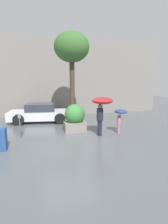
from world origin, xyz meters
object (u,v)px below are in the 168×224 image
object	(u,v)px
planter_box	(75,118)
parked_car_near	(41,113)
person_child	(120,114)
newspaper_box	(0,139)
parking_meter	(20,121)
street_tree	(72,49)
person_adult	(102,105)

from	to	relation	value
planter_box	parked_car_near	size ratio (longest dim) A/B	0.35
planter_box	person_child	xyz separation A→B (m)	(2.22, -1.00, 0.26)
planter_box	newspaper_box	size ratio (longest dim) A/B	1.68
parking_meter	newspaper_box	size ratio (longest dim) A/B	1.33
street_tree	parked_car_near	bearing A→B (deg)	143.12
person_adult	parked_car_near	size ratio (longest dim) A/B	0.45
newspaper_box	parking_meter	bearing A→B (deg)	63.95
parked_car_near	street_tree	world-z (taller)	street_tree
person_adult	parked_car_near	xyz separation A→B (m)	(-2.89, 3.98, -0.98)
planter_box	street_tree	distance (m)	4.08
parked_car_near	newspaper_box	xyz separation A→B (m)	(-1.70, -4.69, -0.13)
planter_box	newspaper_box	xyz separation A→B (m)	(-3.45, -1.83, -0.32)
planter_box	parking_meter	world-z (taller)	planter_box
person_child	parked_car_near	xyz separation A→B (m)	(-3.97, 3.86, -0.45)
parked_car_near	parking_meter	distance (m)	3.52
person_child	parking_meter	world-z (taller)	person_child
parked_car_near	street_tree	bearing A→B (deg)	-119.20
planter_box	person_adult	xyz separation A→B (m)	(1.14, -1.13, 0.80)
street_tree	parking_meter	bearing A→B (deg)	-146.88
planter_box	newspaper_box	world-z (taller)	planter_box
street_tree	parking_meter	world-z (taller)	street_tree
planter_box	parked_car_near	bearing A→B (deg)	121.51
street_tree	parking_meter	xyz separation A→B (m)	(-2.95, -1.92, -3.72)
planter_box	parked_car_near	world-z (taller)	planter_box
planter_box	parked_car_near	distance (m)	3.36
planter_box	person_child	size ratio (longest dim) A/B	1.17
parking_meter	street_tree	bearing A→B (deg)	33.12
person_child	parked_car_near	distance (m)	5.55
person_adult	street_tree	distance (m)	4.07
person_child	street_tree	xyz separation A→B (m)	(-2.06, 2.43, 3.56)
person_child	person_adult	bearing A→B (deg)	-124.66
parked_car_near	person_child	bearing A→B (deg)	-126.49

